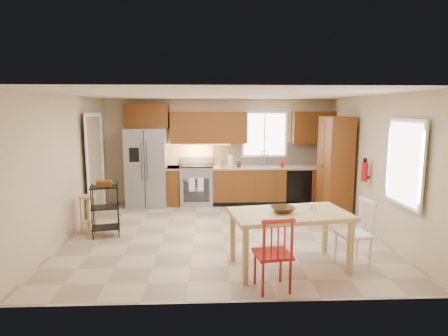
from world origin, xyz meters
The scene contains 33 objects.
floor centered at (0.00, 0.00, 0.00)m, with size 5.50×5.50×0.00m, color tan.
ceiling centered at (0.00, 0.00, 2.50)m, with size 5.50×5.00×0.02m, color silver.
wall_back centered at (0.00, 2.50, 1.25)m, with size 5.50×0.02×2.50m, color #CCB793.
wall_front centered at (0.00, -2.50, 1.25)m, with size 5.50×0.02×2.50m, color #CCB793.
wall_left centered at (-2.75, 0.00, 1.25)m, with size 0.02×5.00×2.50m, color #CCB793.
wall_right centered at (2.75, 0.00, 1.25)m, with size 0.02×5.00×2.50m, color #CCB793.
refrigerator centered at (-1.70, 2.12, 0.91)m, with size 0.92×0.75×1.82m, color gray.
range_stove centered at (-0.55, 2.19, 0.46)m, with size 0.76×0.63×0.92m, color gray.
base_cabinet_narrow centered at (-1.10, 2.20, 0.45)m, with size 0.30×0.60×0.90m, color brown.
base_cabinet_run centered at (1.29, 2.20, 0.45)m, with size 2.92×0.60×0.90m, color brown.
dishwasher centered at (1.85, 1.91, 0.45)m, with size 0.60×0.02×0.78m, color black.
backsplash centered at (1.29, 2.48, 1.18)m, with size 2.92×0.03×0.55m, color #C4B293.
upper_over_fridge centered at (-1.70, 2.33, 2.10)m, with size 1.00×0.35×0.55m, color #5E2E0F.
upper_left_block centered at (-0.25, 2.33, 1.83)m, with size 1.80×0.35×0.75m, color #5E2E0F.
upper_right_block centered at (2.25, 2.33, 1.83)m, with size 1.00×0.35×0.75m, color #5E2E0F.
window_back centered at (1.10, 2.48, 1.65)m, with size 1.12×0.04×1.12m, color white.
sink centered at (1.10, 2.20, 0.86)m, with size 0.62×0.46×0.16m, color gray.
undercab_glow centered at (-0.55, 2.30, 1.43)m, with size 1.60×0.30×0.01m, color #FFBF66.
soap_bottle centered at (1.48, 2.10, 1.00)m, with size 0.09×0.09×0.19m, color #B60C0E.
paper_towel centered at (0.25, 2.15, 1.04)m, with size 0.12×0.12×0.28m, color white.
canister_steel centered at (0.05, 2.15, 0.99)m, with size 0.11×0.11×0.18m, color gray.
canister_wood centered at (0.45, 2.12, 0.97)m, with size 0.10×0.10×0.14m, color #452812.
pantry centered at (2.43, 1.20, 1.05)m, with size 0.50×0.95×2.10m, color brown.
fire_extinguisher centered at (2.63, 0.15, 1.10)m, with size 0.12×0.12×0.36m, color #B60C0E.
window_right centered at (2.68, -1.15, 1.45)m, with size 0.04×1.02×1.32m, color white.
doorway centered at (-2.67, 1.30, 1.05)m, with size 0.04×0.95×2.10m, color #8C7A59.
dining_table centered at (0.87, -1.52, 0.40)m, with size 1.64×0.92×0.80m, color #DEB76F, non-canonical shape.
chair_red centered at (0.52, -2.17, 0.48)m, with size 0.45×0.45×0.96m, color #B2221B, non-canonical shape.
chair_white centered at (1.82, -1.47, 0.48)m, with size 0.45×0.45×0.96m, color white, non-canonical shape.
table_bowl centered at (0.77, -1.52, 0.81)m, with size 0.33×0.33×0.08m, color #452812.
table_jar centered at (1.23, -1.42, 0.84)m, with size 0.13×0.13×0.15m, color white.
bar_stool centered at (-2.50, 0.22, 0.34)m, with size 0.33×0.33×0.67m, color #DEB76F, non-canonical shape.
utility_cart centered at (-2.10, -0.05, 0.48)m, with size 0.48×0.37×0.95m, color black, non-canonical shape.
Camera 1 is at (-0.26, -6.58, 2.23)m, focal length 30.00 mm.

